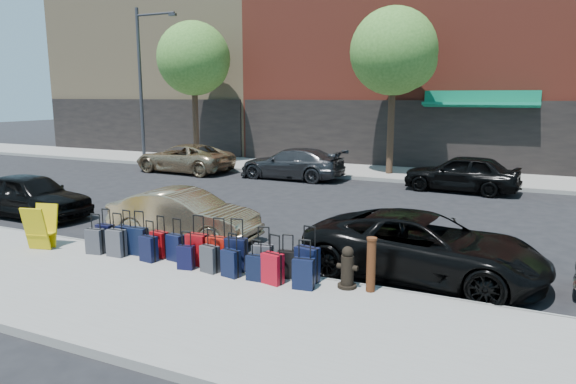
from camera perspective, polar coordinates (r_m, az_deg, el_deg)
The scene contains 38 objects.
ground at distance 15.11m, azimuth 0.50°, elevation -3.23°, with size 120.00×120.00×0.00m, color black.
sidewalk_near at distance 9.82m, azimuth -15.72°, elevation -10.98°, with size 60.00×4.00×0.15m, color gray.
sidewalk_far at distance 24.39m, azimuth 10.30°, elevation 2.13°, with size 60.00×4.00×0.15m, color gray.
curb_near at distance 11.32m, azimuth -9.02°, elevation -7.77°, with size 60.00×0.08×0.15m, color gray.
curb_far at distance 22.46m, azimuth 8.98°, elevation 1.44°, with size 60.00×0.08×0.15m, color gray.
building_left at distance 38.57m, azimuth -10.58°, elevation 16.99°, with size 15.00×12.12×16.00m.
tree_left at distance 27.91m, azimuth -10.19°, elevation 14.18°, with size 3.80×3.80×7.27m.
tree_center at distance 23.55m, azimuth 11.98°, elevation 14.80°, with size 3.80×3.80×7.27m.
streetlight at distance 29.12m, azimuth -15.81°, elevation 12.32°, with size 2.59×0.18×8.00m.
suitcase_front_0 at distance 12.51m, azimuth -19.63°, elevation -4.71°, with size 0.40×0.23×0.94m.
suitcase_front_1 at distance 12.18m, azimuth -17.61°, elevation -4.98°, with size 0.42×0.26×0.96m.
suitcase_front_2 at distance 11.87m, azimuth -16.28°, elevation -5.26°, with size 0.42×0.26×0.98m.
suitcase_front_3 at distance 11.59m, azimuth -14.10°, elevation -5.65°, with size 0.41×0.26×0.92m.
suitcase_front_4 at distance 11.27m, azimuth -12.38°, elevation -6.04°, with size 0.40×0.25×0.91m.
suitcase_front_5 at distance 10.90m, azimuth -10.06°, elevation -6.30°, with size 0.44×0.25×1.05m.
suitcase_front_6 at distance 10.64m, azimuth -7.81°, elevation -6.68°, with size 0.44×0.25×1.04m.
suitcase_front_7 at distance 10.47m, azimuth -5.80°, elevation -6.89°, with size 0.47×0.30×1.06m.
suitcase_front_8 at distance 10.20m, azimuth -2.83°, elevation -7.50°, with size 0.43×0.27×0.96m.
suitcase_front_9 at distance 10.01m, azimuth -0.09°, elevation -8.03°, with size 0.39×0.26×0.86m.
suitcase_front_10 at distance 9.82m, azimuth 2.15°, elevation -8.02°, with size 0.48×0.32×1.07m.
suitcase_back_0 at distance 12.27m, azimuth -20.65°, elevation -5.14°, with size 0.41×0.28×0.90m.
suitcase_back_1 at distance 11.92m, azimuth -18.53°, elevation -5.37°, with size 0.41×0.25×0.96m.
suitcase_back_3 at distance 11.37m, azimuth -15.24°, elevation -6.09°, with size 0.39×0.26×0.88m.
suitcase_back_5 at distance 10.71m, azimuth -11.28°, elevation -7.13°, with size 0.36×0.25×0.78m.
suitcase_back_6 at distance 10.44m, azimuth -8.69°, elevation -7.35°, with size 0.40×0.28×0.87m.
suitcase_back_7 at distance 10.13m, azimuth -6.37°, elevation -7.87°, with size 0.40×0.28×0.87m.
suitcase_back_8 at distance 9.91m, azimuth -3.64°, elevation -8.39°, with size 0.34×0.20×0.79m.
suitcase_back_9 at distance 9.72m, azimuth -1.73°, elevation -8.49°, with size 0.43×0.30×0.94m.
suitcase_back_10 at distance 9.47m, azimuth 1.74°, elevation -9.05°, with size 0.41×0.27×0.92m.
fire_hydrant at distance 9.56m, azimuth 6.61°, elevation -8.46°, with size 0.39×0.35×0.78m.
bollard at distance 9.38m, azimuth 9.22°, elevation -7.88°, with size 0.19×0.19×1.00m.
display_rack at distance 13.11m, azimuth -25.77°, elevation -3.58°, with size 0.69×0.73×1.00m.
car_near_0 at distance 17.22m, azimuth -26.65°, elevation -0.35°, with size 1.59×3.96×1.35m, color black.
car_near_1 at distance 13.27m, azimuth -11.46°, elevation -2.56°, with size 1.36×3.89×1.28m, color tan.
car_near_2 at distance 10.66m, azimuth 14.87°, elevation -5.89°, with size 2.18×4.74×1.32m, color black.
car_far_0 at distance 25.07m, azimuth -11.47°, elevation 3.71°, with size 2.25×4.88×1.36m, color #9F8461.
car_far_1 at distance 22.57m, azimuth 0.42°, elevation 3.18°, with size 1.91×4.71×1.37m, color #353537.
car_far_2 at distance 20.62m, azimuth 18.71°, elevation 2.00°, with size 1.70×4.23×1.44m, color black.
Camera 1 is at (6.07, -13.35, 3.64)m, focal length 32.00 mm.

